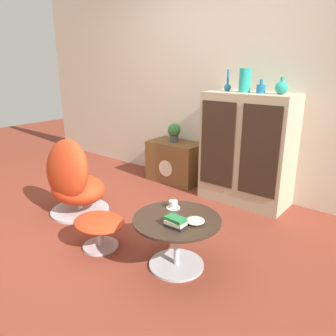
{
  "coord_description": "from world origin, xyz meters",
  "views": [
    {
      "loc": [
        2.01,
        -1.76,
        1.49
      ],
      "look_at": [
        0.19,
        0.51,
        0.55
      ],
      "focal_mm": 35.0,
      "sensor_mm": 36.0,
      "label": 1
    }
  ],
  "objects_px": {
    "ottoman": "(99,225)",
    "vase_inner_left": "(245,80)",
    "tv_console": "(175,162)",
    "vase_rightmost": "(282,87)",
    "egg_chair": "(73,181)",
    "book_stack": "(176,222)",
    "vase_inner_right": "(261,88)",
    "teacup": "(173,205)",
    "vase_leftmost": "(228,86)",
    "potted_plant": "(174,132)",
    "bowl": "(195,221)",
    "coffee_table": "(177,235)",
    "sideboard": "(247,149)"
  },
  "relations": [
    {
      "from": "ottoman",
      "to": "vase_inner_left",
      "type": "height_order",
      "value": "vase_inner_left"
    },
    {
      "from": "tv_console",
      "to": "vase_inner_left",
      "type": "distance_m",
      "value": 1.39
    },
    {
      "from": "tv_console",
      "to": "vase_rightmost",
      "type": "xyz_separation_m",
      "value": [
        1.3,
        -0.03,
        1.0
      ]
    },
    {
      "from": "egg_chair",
      "to": "book_stack",
      "type": "height_order",
      "value": "egg_chair"
    },
    {
      "from": "book_stack",
      "to": "vase_inner_right",
      "type": "bearing_deg",
      "value": 95.26
    },
    {
      "from": "vase_inner_left",
      "to": "teacup",
      "type": "bearing_deg",
      "value": -84.74
    },
    {
      "from": "vase_leftmost",
      "to": "vase_rightmost",
      "type": "height_order",
      "value": "vase_leftmost"
    },
    {
      "from": "tv_console",
      "to": "book_stack",
      "type": "bearing_deg",
      "value": -52.5
    },
    {
      "from": "egg_chair",
      "to": "tv_console",
      "type": "bearing_deg",
      "value": 81.86
    },
    {
      "from": "vase_inner_left",
      "to": "vase_rightmost",
      "type": "distance_m",
      "value": 0.39
    },
    {
      "from": "vase_inner_right",
      "to": "potted_plant",
      "type": "bearing_deg",
      "value": 178.47
    },
    {
      "from": "tv_console",
      "to": "bowl",
      "type": "xyz_separation_m",
      "value": [
        1.31,
        -1.49,
        0.16
      ]
    },
    {
      "from": "potted_plant",
      "to": "bowl",
      "type": "relative_size",
      "value": 1.71
    },
    {
      "from": "coffee_table",
      "to": "potted_plant",
      "type": "relative_size",
      "value": 2.78
    },
    {
      "from": "sideboard",
      "to": "vase_leftmost",
      "type": "height_order",
      "value": "vase_leftmost"
    },
    {
      "from": "egg_chair",
      "to": "book_stack",
      "type": "xyz_separation_m",
      "value": [
        1.44,
        -0.19,
        0.08
      ]
    },
    {
      "from": "vase_inner_right",
      "to": "book_stack",
      "type": "xyz_separation_m",
      "value": [
        0.15,
        -1.59,
        -0.81
      ]
    },
    {
      "from": "tv_console",
      "to": "vase_rightmost",
      "type": "height_order",
      "value": "vase_rightmost"
    },
    {
      "from": "vase_inner_right",
      "to": "sideboard",
      "type": "bearing_deg",
      "value": -177.69
    },
    {
      "from": "potted_plant",
      "to": "bowl",
      "type": "xyz_separation_m",
      "value": [
        1.34,
        -1.49,
        -0.24
      ]
    },
    {
      "from": "vase_leftmost",
      "to": "potted_plant",
      "type": "xyz_separation_m",
      "value": [
        -0.74,
        0.03,
        -0.6
      ]
    },
    {
      "from": "vase_rightmost",
      "to": "teacup",
      "type": "distance_m",
      "value": 1.61
    },
    {
      "from": "sideboard",
      "to": "tv_console",
      "type": "relative_size",
      "value": 1.72
    },
    {
      "from": "sideboard",
      "to": "egg_chair",
      "type": "relative_size",
      "value": 1.48
    },
    {
      "from": "bowl",
      "to": "vase_inner_right",
      "type": "bearing_deg",
      "value": 98.58
    },
    {
      "from": "vase_leftmost",
      "to": "vase_inner_right",
      "type": "height_order",
      "value": "vase_leftmost"
    },
    {
      "from": "bowl",
      "to": "vase_leftmost",
      "type": "bearing_deg",
      "value": 112.27
    },
    {
      "from": "sideboard",
      "to": "egg_chair",
      "type": "distance_m",
      "value": 1.86
    },
    {
      "from": "coffee_table",
      "to": "vase_leftmost",
      "type": "relative_size",
      "value": 2.89
    },
    {
      "from": "vase_inner_right",
      "to": "teacup",
      "type": "relative_size",
      "value": 1.23
    },
    {
      "from": "egg_chair",
      "to": "teacup",
      "type": "bearing_deg",
      "value": 2.02
    },
    {
      "from": "vase_rightmost",
      "to": "potted_plant",
      "type": "distance_m",
      "value": 1.46
    },
    {
      "from": "ottoman",
      "to": "coffee_table",
      "type": "xyz_separation_m",
      "value": [
        0.66,
        0.19,
        0.06
      ]
    },
    {
      "from": "coffee_table",
      "to": "vase_inner_left",
      "type": "bearing_deg",
      "value": 99.77
    },
    {
      "from": "ottoman",
      "to": "book_stack",
      "type": "distance_m",
      "value": 0.77
    },
    {
      "from": "vase_inner_left",
      "to": "vase_inner_right",
      "type": "bearing_deg",
      "value": -0.0
    },
    {
      "from": "vase_leftmost",
      "to": "teacup",
      "type": "relative_size",
      "value": 2.06
    },
    {
      "from": "sideboard",
      "to": "potted_plant",
      "type": "distance_m",
      "value": 1.02
    },
    {
      "from": "teacup",
      "to": "vase_inner_right",
      "type": "bearing_deg",
      "value": 87.67
    },
    {
      "from": "sideboard",
      "to": "potted_plant",
      "type": "xyz_separation_m",
      "value": [
        -1.02,
        0.03,
        0.06
      ]
    },
    {
      "from": "coffee_table",
      "to": "teacup",
      "type": "bearing_deg",
      "value": 136.37
    },
    {
      "from": "tv_console",
      "to": "vase_rightmost",
      "type": "distance_m",
      "value": 1.64
    },
    {
      "from": "tv_console",
      "to": "bowl",
      "type": "height_order",
      "value": "tv_console"
    },
    {
      "from": "vase_inner_right",
      "to": "vase_rightmost",
      "type": "bearing_deg",
      "value": 0.0
    },
    {
      "from": "vase_rightmost",
      "to": "bowl",
      "type": "height_order",
      "value": "vase_rightmost"
    },
    {
      "from": "coffee_table",
      "to": "potted_plant",
      "type": "distance_m",
      "value": 1.96
    },
    {
      "from": "coffee_table",
      "to": "potted_plant",
      "type": "bearing_deg",
      "value": 128.34
    },
    {
      "from": "teacup",
      "to": "tv_console",
      "type": "bearing_deg",
      "value": 126.9
    },
    {
      "from": "tv_console",
      "to": "book_stack",
      "type": "height_order",
      "value": "tv_console"
    },
    {
      "from": "potted_plant",
      "to": "tv_console",
      "type": "bearing_deg",
      "value": -1.45
    }
  ]
}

